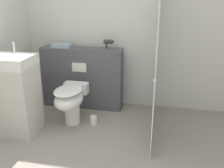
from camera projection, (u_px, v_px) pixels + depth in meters
name	position (u px, v px, depth m)	size (l,w,h in m)	color
wall_back	(114.00, 27.00, 3.82)	(8.00, 0.06, 2.50)	silver
partition_panel	(83.00, 78.00, 3.95)	(1.27, 0.28, 0.95)	#4C4C51
shower_glass	(158.00, 60.00, 3.10)	(0.04, 1.43, 1.90)	silver
toilet	(70.00, 100.00, 3.39)	(0.37, 0.64, 0.55)	white
sink_vanity	(15.00, 95.00, 3.17)	(0.54, 0.44, 1.17)	beige
hair_drier	(109.00, 42.00, 3.71)	(0.16, 0.06, 0.14)	#2D2D33
folded_towel	(62.00, 46.00, 3.84)	(0.28, 0.19, 0.05)	#8C9EAD
spare_toilet_roll	(94.00, 120.00, 3.51)	(0.09, 0.09, 0.12)	white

